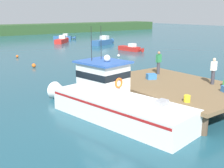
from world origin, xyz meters
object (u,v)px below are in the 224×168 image
mooring_buoy_spare_mooring (119,56)px  mooring_buoy_outer (17,56)px  main_fishing_boat (112,100)px  deckhand_by_the_boat (159,62)px  moored_boat_outer_mooring (64,37)px  deckhand_further_back (213,70)px  crate_single_far (151,76)px  bait_bucket (187,99)px  moored_boat_far_right (62,40)px  moored_boat_mid_harbor (103,42)px  moored_boat_near_channel (131,48)px  mooring_buoy_channel_marker (34,65)px

mooring_buoy_spare_mooring → mooring_buoy_outer: bearing=145.3°
main_fishing_boat → mooring_buoy_outer: size_ratio=30.89×
deckhand_by_the_boat → moored_boat_outer_mooring: 41.92m
deckhand_further_back → crate_single_far: bearing=122.5°
bait_bucket → mooring_buoy_outer: bearing=89.0°
main_fishing_boat → mooring_buoy_spare_mooring: 21.17m
crate_single_far → deckhand_further_back: deckhand_further_back is taller
bait_bucket → moored_boat_far_right: bait_bucket is taller
crate_single_far → deckhand_further_back: bearing=-57.5°
moored_boat_mid_harbor → moored_boat_far_right: bearing=123.2°
crate_single_far → mooring_buoy_spare_mooring: size_ratio=1.71×
crate_single_far → moored_boat_near_channel: 23.10m
crate_single_far → mooring_buoy_channel_marker: size_ratio=1.47×
main_fishing_boat → deckhand_further_back: bearing=-14.2°
moored_boat_mid_harbor → deckhand_by_the_boat: bearing=-117.5°
main_fishing_boat → mooring_buoy_channel_marker: main_fishing_boat is taller
crate_single_far → mooring_buoy_channel_marker: 14.83m
deckhand_further_back → moored_boat_near_channel: size_ratio=0.37×
moored_boat_far_right → moored_boat_outer_mooring: (3.54, 6.11, -0.06)m
moored_boat_far_right → moored_boat_near_channel: 16.34m
main_fishing_boat → bait_bucket: (2.39, -3.01, 0.36)m
deckhand_by_the_boat → moored_boat_far_right: size_ratio=0.36×
moored_boat_outer_mooring → moored_boat_mid_harbor: size_ratio=0.70×
moored_boat_mid_harbor → deckhand_further_back: bearing=-113.5°
moored_boat_near_channel → moored_boat_outer_mooring: size_ratio=1.07×
moored_boat_outer_mooring → mooring_buoy_spare_mooring: moored_boat_outer_mooring is taller
crate_single_far → bait_bucket: crate_single_far is taller
moored_boat_mid_harbor → mooring_buoy_channel_marker: size_ratio=14.40×
crate_single_far → moored_boat_far_right: size_ratio=0.13×
deckhand_by_the_boat → mooring_buoy_spare_mooring: bearing=62.3°
crate_single_far → moored_boat_mid_harbor: (15.47, 27.68, -0.86)m
moored_boat_near_channel → deckhand_further_back: bearing=-118.6°
moored_boat_near_channel → deckhand_by_the_boat: bearing=-125.1°
bait_bucket → deckhand_further_back: deckhand_further_back is taller
mooring_buoy_outer → mooring_buoy_channel_marker: size_ratio=0.79×
bait_bucket → moored_boat_near_channel: 28.01m
moored_boat_outer_mooring → deckhand_further_back: bearing=-105.9°
crate_single_far → moored_boat_near_channel: size_ratio=0.14×
moored_boat_near_channel → moored_boat_far_right: bearing=100.2°
moored_boat_far_right → mooring_buoy_outer: moored_boat_far_right is taller
moored_boat_mid_harbor → crate_single_far: bearing=-119.2°
moored_boat_far_right → mooring_buoy_spare_mooring: 19.77m
moored_boat_mid_harbor → mooring_buoy_outer: size_ratio=18.27×
deckhand_further_back → deckhand_by_the_boat: bearing=97.9°
main_fishing_boat → deckhand_by_the_boat: 6.48m
moored_boat_near_channel → moored_boat_mid_harbor: size_ratio=0.75×
moored_boat_outer_mooring → mooring_buoy_spare_mooring: 26.38m
crate_single_far → bait_bucket: (-2.04, -4.59, -0.01)m
main_fishing_boat → crate_single_far: bearing=19.6°
deckhand_by_the_boat → moored_boat_near_channel: 21.59m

